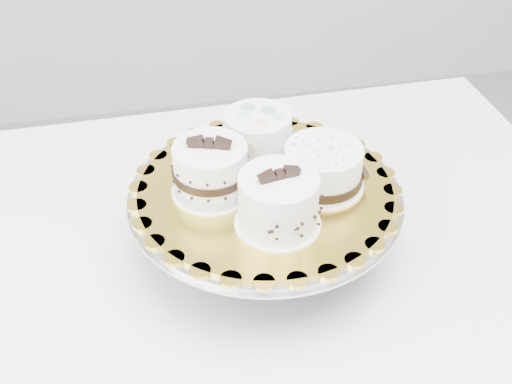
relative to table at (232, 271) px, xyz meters
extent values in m
cube|color=white|center=(0.00, 0.00, 0.05)|extent=(1.26, 0.85, 0.04)
cube|color=white|center=(0.57, 0.38, -0.32)|extent=(0.05, 0.05, 0.71)
cylinder|color=gray|center=(0.05, -0.02, 0.08)|extent=(0.19, 0.19, 0.01)
cylinder|color=gray|center=(0.05, -0.02, 0.12)|extent=(0.12, 0.12, 0.10)
cylinder|color=silver|center=(0.05, -0.02, 0.18)|extent=(0.40, 0.40, 0.01)
cylinder|color=silver|center=(0.05, -0.02, 0.18)|extent=(0.41, 0.41, 0.00)
cylinder|color=gold|center=(0.05, -0.02, 0.19)|extent=(0.41, 0.41, 0.01)
cylinder|color=white|center=(0.05, -0.11, 0.19)|extent=(0.12, 0.12, 0.00)
cylinder|color=white|center=(0.05, -0.11, 0.23)|extent=(0.13, 0.13, 0.08)
cylinder|color=white|center=(-0.03, -0.02, 0.19)|extent=(0.12, 0.12, 0.00)
cylinder|color=white|center=(-0.03, -0.02, 0.23)|extent=(0.14, 0.14, 0.08)
cylinder|color=silver|center=(-0.03, -0.02, 0.20)|extent=(0.11, 0.11, 0.02)
cylinder|color=black|center=(-0.03, -0.02, 0.23)|extent=(0.11, 0.11, 0.01)
cylinder|color=white|center=(0.06, 0.06, 0.19)|extent=(0.12, 0.12, 0.00)
cylinder|color=white|center=(0.06, 0.06, 0.23)|extent=(0.13, 0.13, 0.07)
cylinder|color=white|center=(0.13, -0.03, 0.19)|extent=(0.13, 0.13, 0.00)
cylinder|color=white|center=(0.13, -0.03, 0.23)|extent=(0.13, 0.13, 0.06)
cylinder|color=black|center=(0.13, -0.03, 0.21)|extent=(0.12, 0.12, 0.01)
camera|label=1|loc=(-0.12, -0.75, 0.78)|focal=45.00mm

